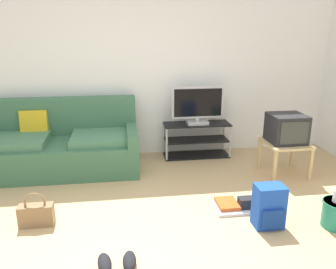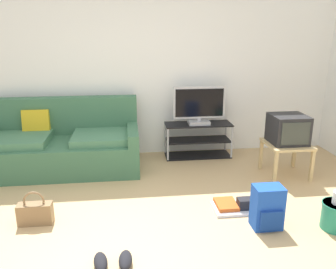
% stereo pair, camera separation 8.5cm
% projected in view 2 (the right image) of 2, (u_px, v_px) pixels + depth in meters
% --- Properties ---
extents(ground_plane, '(9.00, 9.80, 0.02)m').
position_uv_depth(ground_plane, '(147.00, 243.00, 3.15)').
color(ground_plane, tan).
extents(wall_back, '(9.00, 0.10, 2.70)m').
position_uv_depth(wall_back, '(135.00, 65.00, 5.08)').
color(wall_back, white).
rests_on(wall_back, ground_plane).
extents(couch, '(2.05, 0.94, 0.94)m').
position_uv_depth(couch, '(63.00, 145.00, 4.74)').
color(couch, '#3D6B4C').
rests_on(couch, ground_plane).
extents(tv_stand, '(0.99, 0.37, 0.51)m').
position_uv_depth(tv_stand, '(198.00, 140.00, 5.22)').
color(tv_stand, black).
rests_on(tv_stand, ground_plane).
extents(flat_tv, '(0.76, 0.22, 0.56)m').
position_uv_depth(flat_tv, '(199.00, 106.00, 5.05)').
color(flat_tv, '#B2B2B7').
rests_on(flat_tv, tv_stand).
extents(side_table, '(0.54, 0.54, 0.44)m').
position_uv_depth(side_table, '(287.00, 148.00, 4.50)').
color(side_table, tan).
rests_on(side_table, ground_plane).
extents(crt_tv, '(0.44, 0.43, 0.37)m').
position_uv_depth(crt_tv, '(288.00, 129.00, 4.44)').
color(crt_tv, '#232326').
rests_on(crt_tv, side_table).
extents(backpack, '(0.28, 0.27, 0.43)m').
position_uv_depth(backpack, '(267.00, 208.00, 3.33)').
color(backpack, blue).
rests_on(backpack, ground_plane).
extents(handbag, '(0.33, 0.13, 0.35)m').
position_uv_depth(handbag, '(35.00, 213.00, 3.42)').
color(handbag, olive).
rests_on(handbag, ground_plane).
extents(sneakers_pair, '(0.33, 0.26, 0.09)m').
position_uv_depth(sneakers_pair, '(113.00, 261.00, 2.82)').
color(sneakers_pair, black).
rests_on(sneakers_pair, ground_plane).
extents(floor_tray, '(0.48, 0.33, 0.14)m').
position_uv_depth(floor_tray, '(235.00, 206.00, 3.71)').
color(floor_tray, silver).
rests_on(floor_tray, ground_plane).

